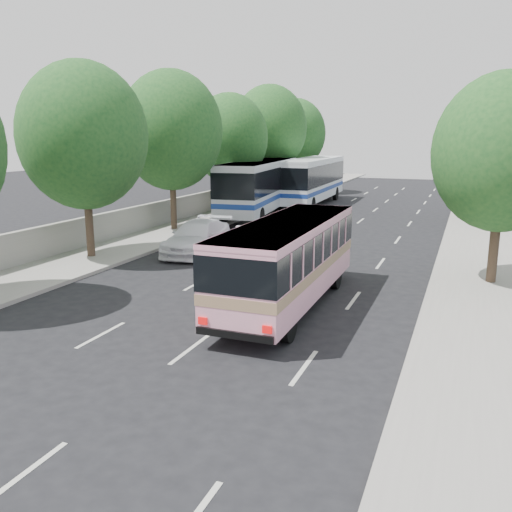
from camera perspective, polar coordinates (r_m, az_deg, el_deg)
The scene contains 17 objects.
ground at distance 17.00m, azimuth -6.71°, elevation -6.85°, with size 120.00×120.00×0.00m, color black.
sidewalk_left at distance 38.13m, azimuth -3.82°, elevation 4.20°, with size 4.00×90.00×0.15m, color #9E998E.
sidewalk_right at distance 34.54m, azimuth 22.63°, elevation 2.34°, with size 4.00×90.00×0.12m, color #9E998E.
low_wall at distance 38.82m, azimuth -6.26°, elevation 5.53°, with size 0.30×90.00×1.50m, color #9E998E.
tree_left_b at distance 25.69m, azimuth -17.70°, elevation 12.44°, with size 5.70×5.70×8.88m.
tree_left_c at distance 32.42m, azimuth -8.89°, elevation 13.33°, with size 6.00×6.00×9.35m.
tree_left_d at distance 39.49m, azimuth -2.74°, elevation 12.59°, with size 5.52×5.52×8.60m.
tree_left_e at distance 46.88m, azimuth 1.49°, elevation 13.58°, with size 6.30×6.30×9.82m.
tree_left_f at distance 54.51m, azimuth 4.25°, elevation 12.96°, with size 5.88×5.88×9.16m.
tree_right_near at distance 22.05m, azimuth 24.83°, elevation 10.35°, with size 5.10×5.10×7.95m.
tree_right_far at distance 38.05m, azimuth 24.24°, elevation 12.27°, with size 6.00×6.00×9.35m.
pink_bus at distance 17.89m, azimuth 3.49°, elevation 0.20°, with size 2.35×9.08×2.89m.
pink_taxi at distance 25.21m, azimuth -1.48°, elevation 1.25°, with size 1.59×3.95×1.35m, color #F81590.
white_pickup at distance 26.54m, azimuth -6.17°, elevation 1.98°, with size 2.17×5.34×1.55m, color white.
tour_coach_front at distance 38.84m, azimuth 0.37°, elevation 7.70°, with size 4.19×13.07×3.84m.
tour_coach_rear at distance 45.06m, azimuth 5.86°, elevation 8.27°, with size 3.01×12.68×3.78m.
taxi_roof_sign at distance 25.07m, azimuth -1.49°, elevation 2.96°, with size 0.55×0.18×0.18m, color silver.
Camera 1 is at (7.68, -14.08, 5.64)m, focal length 38.00 mm.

